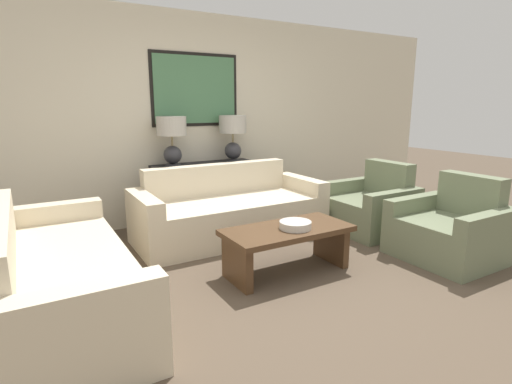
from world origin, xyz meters
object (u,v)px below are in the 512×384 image
object	(u,v)px
table_lamp_left	(172,135)
couch_by_back_wall	(230,212)
armchair_near_back_wall	(370,208)
armchair_near_camera	(450,231)
coffee_table	(287,240)
table_lamp_right	(233,132)
console_table	(205,193)
decorative_bowl	(295,225)
couch_by_side	(57,279)

from	to	relation	value
table_lamp_left	couch_by_back_wall	size ratio (longest dim) A/B	0.28
table_lamp_left	armchair_near_back_wall	size ratio (longest dim) A/B	0.65
table_lamp_left	armchair_near_camera	xyz separation A→B (m)	(2.02, -2.42, -0.88)
coffee_table	armchair_near_camera	distance (m)	1.70
table_lamp_right	coffee_table	world-z (taller)	table_lamp_right
armchair_near_camera	coffee_table	bearing A→B (deg)	161.62
table_lamp_left	console_table	bearing A→B (deg)	-0.00
table_lamp_right	decorative_bowl	bearing A→B (deg)	-100.94
coffee_table	armchair_near_camera	size ratio (longest dim) A/B	1.27
couch_by_back_wall	decorative_bowl	world-z (taller)	couch_by_back_wall
couch_by_back_wall	armchair_near_back_wall	bearing A→B (deg)	-21.96
coffee_table	table_lamp_left	bearing A→B (deg)	102.31
table_lamp_left	table_lamp_right	bearing A→B (deg)	0.00
couch_by_side	armchair_near_camera	xyz separation A→B (m)	(3.50, -0.75, -0.01)
couch_by_back_wall	armchair_near_back_wall	size ratio (longest dim) A/B	2.35
console_table	decorative_bowl	distance (m)	1.94
decorative_bowl	couch_by_side	bearing A→B (deg)	172.04
decorative_bowl	armchair_near_back_wall	world-z (taller)	armchair_near_back_wall
armchair_near_back_wall	armchair_near_camera	size ratio (longest dim) A/B	1.00
console_table	couch_by_back_wall	xyz separation A→B (m)	(0.00, -0.70, -0.10)
armchair_near_back_wall	console_table	bearing A→B (deg)	139.95
table_lamp_left	table_lamp_right	xyz separation A→B (m)	(0.83, 0.00, 0.00)
couch_by_side	armchair_near_back_wall	distance (m)	3.51
table_lamp_right	coffee_table	xyz separation A→B (m)	(-0.42, -1.89, -0.85)
couch_by_back_wall	couch_by_side	xyz separation A→B (m)	(-1.89, -0.97, 0.00)
console_table	couch_by_back_wall	bearing A→B (deg)	-90.00
console_table	coffee_table	xyz separation A→B (m)	(-0.01, -1.89, -0.08)
coffee_table	armchair_near_back_wall	size ratio (longest dim) A/B	1.27
armchair_near_back_wall	armchair_near_camera	bearing A→B (deg)	-90.00
decorative_bowl	armchair_near_back_wall	xyz separation A→B (m)	(1.56, 0.59, -0.18)
table_lamp_left	armchair_near_back_wall	distance (m)	2.59
table_lamp_left	couch_by_side	size ratio (longest dim) A/B	0.28
couch_by_side	armchair_near_camera	world-z (taller)	armchair_near_camera
table_lamp_right	armchair_near_camera	bearing A→B (deg)	-63.83
console_table	table_lamp_left	xyz separation A→B (m)	(-0.42, 0.00, 0.77)
couch_by_side	table_lamp_right	bearing A→B (deg)	35.85
console_table	decorative_bowl	xyz separation A→B (m)	(0.04, -1.94, 0.07)
armchair_near_back_wall	table_lamp_left	bearing A→B (deg)	146.28
couch_by_side	armchair_near_back_wall	bearing A→B (deg)	5.22
couch_by_back_wall	armchair_near_back_wall	xyz separation A→B (m)	(1.61, -0.65, -0.01)
console_table	decorative_bowl	size ratio (longest dim) A/B	4.64
table_lamp_left	table_lamp_right	world-z (taller)	same
console_table	table_lamp_right	xyz separation A→B (m)	(0.42, 0.00, 0.77)
table_lamp_right	armchair_near_back_wall	xyz separation A→B (m)	(1.19, -1.35, -0.88)
coffee_table	decorative_bowl	world-z (taller)	decorative_bowl
table_lamp_right	armchair_near_back_wall	world-z (taller)	table_lamp_right
table_lamp_right	decorative_bowl	xyz separation A→B (m)	(-0.38, -1.94, -0.70)
armchair_near_camera	couch_by_side	bearing A→B (deg)	167.89
console_table	coffee_table	world-z (taller)	console_table
couch_by_back_wall	coffee_table	bearing A→B (deg)	-90.25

